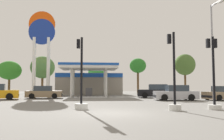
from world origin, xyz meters
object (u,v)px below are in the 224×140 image
station_pole_sign (42,42)px  tree_1 (43,67)px  car_0 (176,93)px  traffic_signal_2 (81,91)px  car_3 (44,93)px  car_4 (156,92)px  tree_0 (10,70)px  traffic_signal_0 (214,84)px  traffic_signal_1 (174,88)px  corner_streetlamp (214,45)px  tree_3 (138,66)px  tree_2 (97,73)px  tree_4 (185,65)px  car_1 (223,94)px

station_pole_sign → tree_1: bearing=99.8°
car_0 → traffic_signal_2: 11.87m
car_3 → car_4: 13.03m
car_0 → tree_0: size_ratio=0.78×
traffic_signal_0 → traffic_signal_1: size_ratio=0.96×
tree_0 → traffic_signal_0: bearing=-51.0°
traffic_signal_2 → corner_streetlamp: corner_streetlamp is taller
car_4 → traffic_signal_2: (-8.31, -12.37, 0.40)m
traffic_signal_2 → tree_3: size_ratio=0.69×
car_3 → corner_streetlamp: corner_streetlamp is taller
car_4 → traffic_signal_0: traffic_signal_0 is taller
traffic_signal_2 → tree_2: size_ratio=0.80×
tree_0 → tree_1: bearing=2.5°
car_4 → tree_2: tree_2 is taller
car_0 → corner_streetlamp: corner_streetlamp is taller
tree_3 → corner_streetlamp: bearing=-91.0°
car_3 → station_pole_sign: bearing=105.0°
station_pole_sign → tree_4: bearing=12.5°
car_1 → tree_2: size_ratio=0.75×
car_0 → car_3: car_0 is taller
car_1 → traffic_signal_1: bearing=-133.5°
tree_1 → tree_4: bearing=-0.7°
car_0 → car_3: (-13.65, 4.52, -0.04)m
corner_streetlamp → tree_3: bearing=89.0°
car_0 → traffic_signal_0: (-0.85, -8.69, 0.86)m
traffic_signal_1 → tree_0: size_ratio=0.84×
car_4 → corner_streetlamp: corner_streetlamp is taller
car_4 → corner_streetlamp: bearing=-88.4°
car_3 → traffic_signal_2: 13.20m
tree_2 → tree_3: (7.52, -0.61, 1.31)m
car_3 → tree_3: 20.89m
car_0 → tree_3: bearing=89.4°
car_4 → tree_0: tree_0 is taller
traffic_signal_0 → tree_0: size_ratio=0.81×
car_3 → tree_3: (13.87, 15.00, 4.40)m
tree_1 → tree_3: 16.96m
car_0 → tree_3: 20.00m
tree_3 → tree_0: bearing=-174.6°
car_0 → traffic_signal_0: traffic_signal_0 is taller
station_pole_sign → car_4: station_pole_sign is taller
traffic_signal_2 → tree_3: 29.08m
traffic_signal_1 → tree_3: bearing=82.7°
corner_streetlamp → tree_1: bearing=122.7°
car_3 → tree_3: bearing=47.2°
car_1 → tree_0: tree_0 is taller
car_1 → tree_1: (-21.36, 17.98, 3.88)m
station_pole_sign → traffic_signal_0: size_ratio=2.79×
station_pole_sign → car_1: 24.93m
station_pole_sign → car_0: bearing=-37.6°
car_0 → car_1: (4.73, -0.34, -0.04)m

